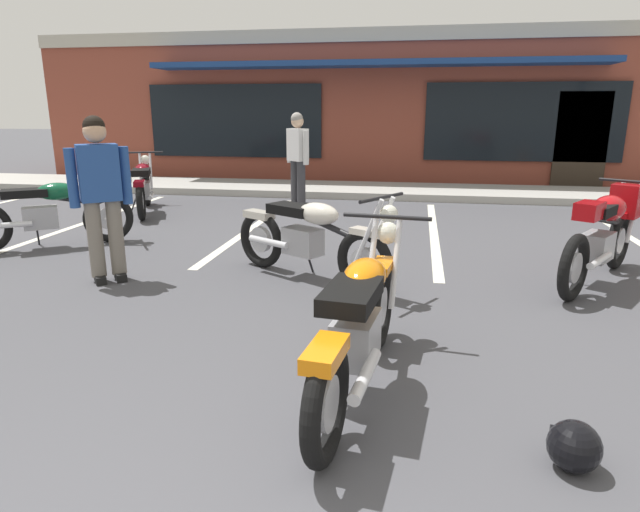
{
  "coord_description": "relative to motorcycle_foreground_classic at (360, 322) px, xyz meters",
  "views": [
    {
      "loc": [
        1.07,
        -0.77,
        1.74
      ],
      "look_at": [
        0.3,
        3.52,
        0.55
      ],
      "focal_mm": 30.51,
      "sensor_mm": 36.0,
      "label": 1
    }
  ],
  "objects": [
    {
      "name": "helmet_on_pavement",
      "position": [
        1.13,
        -0.6,
        -0.33
      ],
      "size": [
        0.26,
        0.26,
        0.26
      ],
      "color": "black",
      "rests_on": "ground_plane"
    },
    {
      "name": "ground_plane",
      "position": [
        -0.76,
        1.13,
        -0.46
      ],
      "size": [
        80.0,
        80.0,
        0.0
      ],
      "primitive_type": "plane",
      "color": "#47474C"
    },
    {
      "name": "motorcycle_green_cafe_racer",
      "position": [
        -4.3,
        3.0,
        0.0
      ],
      "size": [
        1.82,
        1.44,
        0.98
      ],
      "color": "black",
      "rests_on": "ground_plane"
    },
    {
      "name": "motorcycle_blue_standard",
      "position": [
        -0.75,
        2.21,
        0.0
      ],
      "size": [
        1.88,
        1.33,
        0.98
      ],
      "color": "black",
      "rests_on": "ground_plane"
    },
    {
      "name": "motorcycle_foreground_classic",
      "position": [
        0.0,
        0.0,
        0.0
      ],
      "size": [
        0.7,
        2.11,
        0.98
      ],
      "color": "black",
      "rests_on": "ground_plane"
    },
    {
      "name": "motorcycle_black_cruiser",
      "position": [
        2.22,
        2.72,
        0.07
      ],
      "size": [
        1.37,
        1.85,
        0.98
      ],
      "color": "black",
      "rests_on": "ground_plane"
    },
    {
      "name": "person_in_black_shirt",
      "position": [
        -2.81,
        1.83,
        0.49
      ],
      "size": [
        0.53,
        0.45,
        1.68
      ],
      "color": "black",
      "rests_on": "ground_plane"
    },
    {
      "name": "painted_stall_lines",
      "position": [
        -0.76,
        4.73,
        -0.46
      ],
      "size": [
        13.58,
        4.8,
        0.01
      ],
      "color": "silver",
      "rests_on": "ground_plane"
    },
    {
      "name": "brick_storefront_building",
      "position": [
        -0.76,
        12.57,
        1.28
      ],
      "size": [
        16.59,
        6.45,
        3.49
      ],
      "color": "brown",
      "rests_on": "ground_plane"
    },
    {
      "name": "sidewalk_kerb",
      "position": [
        -0.76,
        8.33,
        -0.39
      ],
      "size": [
        22.0,
        1.8,
        0.14
      ],
      "primitive_type": "cube",
      "color": "#A8A59E",
      "rests_on": "ground_plane"
    },
    {
      "name": "person_in_shorts_foreground",
      "position": [
        -1.8,
        6.44,
        0.49
      ],
      "size": [
        0.51,
        0.48,
        1.68
      ],
      "color": "black",
      "rests_on": "ground_plane"
    },
    {
      "name": "motorcycle_red_sportbike",
      "position": [
        -4.3,
        5.49,
        0.0
      ],
      "size": [
        1.14,
        1.98,
        0.98
      ],
      "color": "black",
      "rests_on": "ground_plane"
    }
  ]
}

